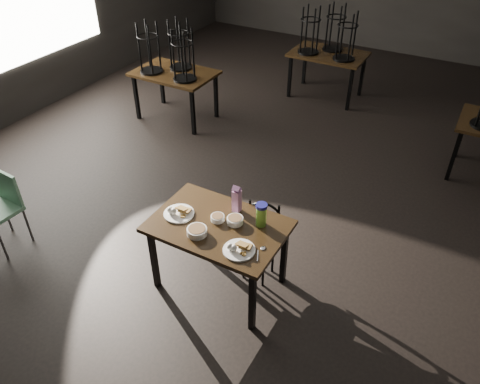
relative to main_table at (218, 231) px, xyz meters
The scene contains 14 objects.
room 2.14m from the main_table, 71.94° to the left, with size 12.00×12.04×3.22m.
main_table is the anchor object (origin of this frame).
plate_left 0.41m from the main_table, behind, with size 0.28×0.28×0.09m.
plate_right 0.40m from the main_table, 32.47° to the right, with size 0.27×0.27×0.09m.
bowl_near 0.12m from the main_table, 125.03° to the left, with size 0.12×0.12×0.05m.
bowl_far 0.19m from the main_table, 37.21° to the left, with size 0.15×0.15×0.06m.
bowl_big 0.25m from the main_table, 115.16° to the right, with size 0.18×0.18×0.06m.
juice_carton 0.33m from the main_table, 79.41° to the left, with size 0.07×0.07×0.28m.
water_bottle 0.43m from the main_table, 28.83° to the left, with size 0.12×0.12×0.23m.
spoon 0.51m from the main_table, 11.29° to the right, with size 0.06×0.19×0.01m.
bentwood_chair 0.47m from the main_table, 52.75° to the left, with size 0.40×0.39×0.79m.
school_chair 2.34m from the main_table, 166.26° to the right, with size 0.42×0.42×0.84m.
bg_table_left 3.57m from the main_table, 131.92° to the left, with size 1.20×0.80×1.48m.
bg_table_far 4.58m from the main_table, 98.20° to the left, with size 1.20×0.80×1.48m.
Camera 1 is at (1.23, -3.96, 3.45)m, focal length 35.00 mm.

